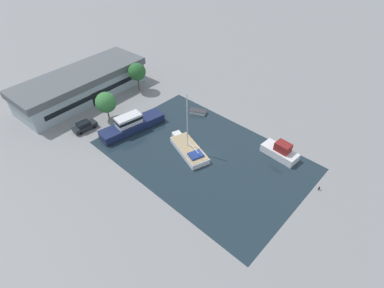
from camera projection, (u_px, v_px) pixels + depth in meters
name	position (u px, v px, depth m)	size (l,w,h in m)	color
ground_plane	(203.00, 155.00, 50.70)	(440.00, 440.00, 0.00)	gray
water_canal	(203.00, 155.00, 50.70)	(22.55, 34.14, 0.01)	#1E2D38
warehouse_building	(82.00, 85.00, 63.69)	(28.52, 11.75, 5.50)	#99A8B2
quay_tree_near_building	(137.00, 72.00, 64.36)	(3.79, 3.79, 6.48)	brown
quay_tree_by_water	(106.00, 102.00, 56.59)	(3.97, 3.97, 5.68)	brown
parked_car	(84.00, 126.00, 55.60)	(4.49, 1.97, 1.76)	#1E2328
sailboat_moored	(189.00, 149.00, 50.98)	(5.69, 9.76, 11.23)	white
motor_cruiser	(132.00, 125.00, 55.40)	(12.77, 5.00, 3.28)	#19234C
small_dinghy	(198.00, 112.00, 60.09)	(2.90, 3.65, 0.72)	silver
cabin_boat	(280.00, 151.00, 49.88)	(2.98, 6.25, 2.87)	white
mooring_bollard	(319.00, 188.00, 44.58)	(0.23, 0.23, 0.64)	black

